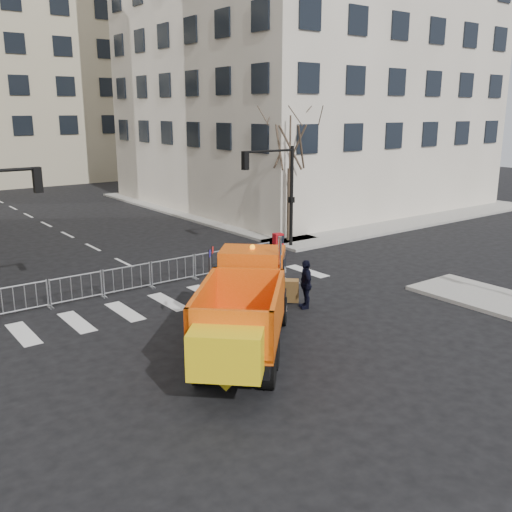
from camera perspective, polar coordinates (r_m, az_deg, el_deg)
ground at (r=18.60m, az=2.44°, el=-8.35°), size 120.00×120.00×0.00m
sidewalk_back at (r=25.34m, az=-9.83°, el=-2.13°), size 64.00×5.00×0.15m
traffic_light_right at (r=30.23m, az=3.57°, el=5.82°), size 0.18×0.18×5.40m
crowd_barriers at (r=24.11m, az=-10.47°, el=-1.84°), size 12.60×0.60×1.10m
street_tree at (r=31.30m, az=3.39°, el=8.06°), size 3.00×3.00×7.50m
plow_truck at (r=17.04m, az=-1.12°, el=-5.08°), size 7.70×7.94×3.39m
cop_a at (r=22.34m, az=1.73°, el=-1.71°), size 0.87×0.79×1.99m
cop_b at (r=22.72m, az=-1.58°, el=-1.61°), size 1.14×1.07×1.86m
cop_c at (r=21.25m, az=4.99°, el=-2.81°), size 0.88×1.17×1.85m
newspaper_box at (r=28.42m, az=2.21°, el=1.18°), size 0.52×0.48×1.10m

